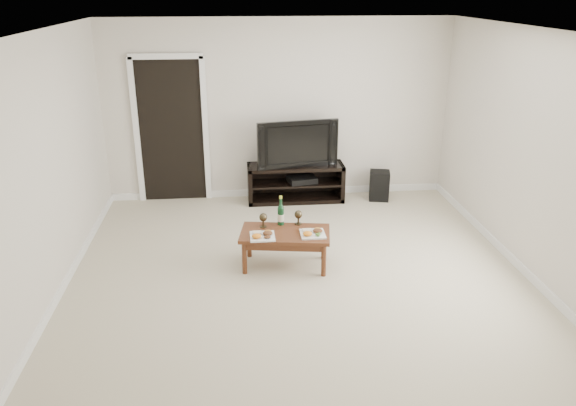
% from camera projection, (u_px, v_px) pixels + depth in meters
% --- Properties ---
extents(floor, '(5.50, 5.50, 0.00)m').
position_uv_depth(floor, '(300.00, 283.00, 6.04)').
color(floor, beige).
rests_on(floor, ground).
extents(back_wall, '(5.00, 0.04, 2.60)m').
position_uv_depth(back_wall, '(278.00, 110.00, 8.14)').
color(back_wall, beige).
rests_on(back_wall, ground).
extents(ceiling, '(5.00, 5.50, 0.04)m').
position_uv_depth(ceiling, '(302.00, 29.00, 5.09)').
color(ceiling, white).
rests_on(ceiling, back_wall).
extents(doorway, '(0.90, 0.02, 2.05)m').
position_uv_depth(doorway, '(171.00, 132.00, 8.07)').
color(doorway, black).
rests_on(doorway, ground).
extents(media_console, '(1.41, 0.45, 0.55)m').
position_uv_depth(media_console, '(296.00, 183.00, 8.28)').
color(media_console, black).
rests_on(media_console, ground).
extents(television, '(1.19, 0.34, 0.68)m').
position_uv_depth(television, '(296.00, 142.00, 8.06)').
color(television, black).
rests_on(television, media_console).
extents(av_receiver, '(0.45, 0.37, 0.08)m').
position_uv_depth(av_receiver, '(302.00, 179.00, 8.26)').
color(av_receiver, black).
rests_on(av_receiver, media_console).
extents(subwoofer, '(0.34, 0.34, 0.43)m').
position_uv_depth(subwoofer, '(379.00, 185.00, 8.35)').
color(subwoofer, black).
rests_on(subwoofer, ground).
extents(coffee_table, '(1.07, 0.69, 0.42)m').
position_uv_depth(coffee_table, '(285.00, 249.00, 6.34)').
color(coffee_table, brown).
rests_on(coffee_table, ground).
extents(plate_left, '(0.27, 0.27, 0.07)m').
position_uv_depth(plate_left, '(262.00, 234.00, 6.13)').
color(plate_left, white).
rests_on(plate_left, coffee_table).
extents(plate_right, '(0.27, 0.27, 0.07)m').
position_uv_depth(plate_right, '(313.00, 232.00, 6.19)').
color(plate_right, white).
rests_on(plate_right, coffee_table).
extents(wine_bottle, '(0.07, 0.07, 0.35)m').
position_uv_depth(wine_bottle, '(281.00, 210.00, 6.40)').
color(wine_bottle, '#0E3419').
rests_on(wine_bottle, coffee_table).
extents(goblet_left, '(0.09, 0.09, 0.17)m').
position_uv_depth(goblet_left, '(263.00, 220.00, 6.37)').
color(goblet_left, '#3B3220').
rests_on(goblet_left, coffee_table).
extents(goblet_right, '(0.09, 0.09, 0.17)m').
position_uv_depth(goblet_right, '(298.00, 217.00, 6.44)').
color(goblet_right, '#3B3220').
rests_on(goblet_right, coffee_table).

